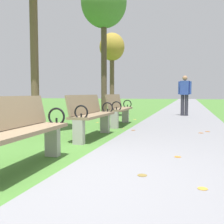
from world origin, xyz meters
TOP-DOWN VIEW (x-y plane):
  - ground_plane at (0.00, 0.00)m, footprint 80.00×80.00m
  - paved_walkway at (1.26, 18.00)m, footprint 2.51×44.00m
  - park_bench_1 at (-0.50, 0.01)m, footprint 0.53×1.62m
  - park_bench_2 at (-0.50, 2.43)m, footprint 0.50×1.61m
  - park_bench_3 at (-0.50, 4.69)m, footprint 0.53×1.62m
  - tree_2 at (-1.65, 6.83)m, footprint 1.70×1.70m
  - tree_3 at (-1.98, 9.06)m, footprint 1.15×1.15m
  - pedestrian_walking at (1.30, 8.37)m, footprint 0.52×0.28m
  - scattered_leaves at (0.38, 3.12)m, footprint 3.34×8.79m

SIDE VIEW (x-z plane):
  - ground_plane at x=0.00m, z-range 0.00..0.00m
  - paved_walkway at x=1.26m, z-range 0.00..0.02m
  - scattered_leaves at x=0.38m, z-range 0.00..0.03m
  - park_bench_1 at x=-0.50m, z-range 0.04..0.93m
  - park_bench_2 at x=-0.50m, z-range 0.04..0.93m
  - park_bench_3 at x=-0.50m, z-range 0.04..0.93m
  - pedestrian_walking at x=1.30m, z-range 0.12..1.74m
  - tree_3 at x=-1.98m, z-range 1.10..4.79m
  - tree_2 at x=-1.65m, z-range 1.61..6.85m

